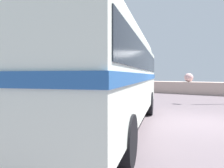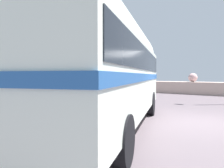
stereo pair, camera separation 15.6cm
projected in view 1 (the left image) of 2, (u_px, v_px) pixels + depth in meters
ground at (205, 123)px, 7.35m from camera, size 32.00×26.00×0.02m
vintage_coach at (107, 63)px, 6.53m from camera, size 5.21×8.88×3.70m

